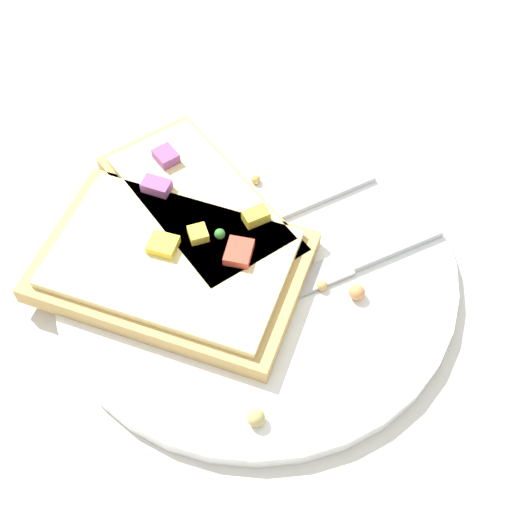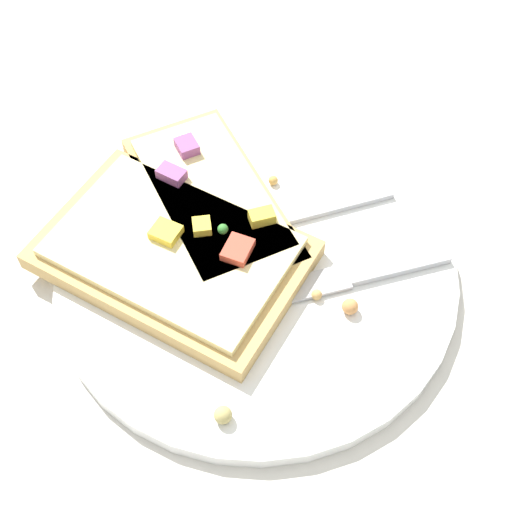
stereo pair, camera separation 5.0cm
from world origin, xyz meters
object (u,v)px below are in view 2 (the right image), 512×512
knife (337,279)px  pizza_slice_corner (211,199)px  fork (253,226)px  plate (256,269)px  pizza_slice_main (173,252)px

knife → pizza_slice_corner: 0.11m
fork → pizza_slice_corner: size_ratio=1.01×
plate → fork: size_ratio=1.55×
plate → pizza_slice_main: (0.01, -0.06, 0.02)m
fork → pizza_slice_corner: pizza_slice_corner is taller
plate → knife: size_ratio=1.54×
fork → knife: 0.07m
pizza_slice_main → knife: bearing=-159.1°
fork → knife: bearing=123.4°
pizza_slice_corner → knife: bearing=-152.0°
pizza_slice_corner → fork: bearing=-148.1°
plate → knife: bearing=85.6°
knife → plate: bearing=-30.1°
knife → pizza_slice_corner: pizza_slice_corner is taller
knife → pizza_slice_corner: (-0.05, -0.10, 0.01)m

